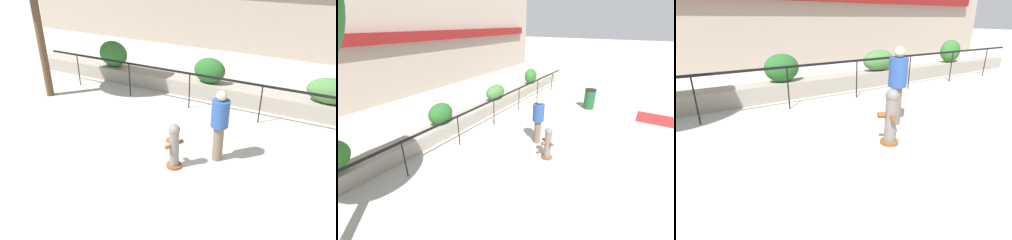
% 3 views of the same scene
% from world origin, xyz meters
% --- Properties ---
extents(planter_wall_low, '(18.00, 0.70, 0.50)m').
position_xyz_m(planter_wall_low, '(0.00, 6.00, 0.25)').
color(planter_wall_low, gray).
rests_on(planter_wall_low, ground).
extents(fence_railing_segment, '(15.00, 0.05, 1.15)m').
position_xyz_m(fence_railing_segment, '(-0.00, 4.90, 1.02)').
color(fence_railing_segment, black).
rests_on(fence_railing_segment, ground).
extents(hedge_bush_0, '(1.16, 0.62, 0.94)m').
position_xyz_m(hedge_bush_0, '(-5.68, 6.00, 0.97)').
color(hedge_bush_0, '#2D6B28').
rests_on(hedge_bush_0, planter_wall_low).
extents(hedge_bush_1, '(1.04, 0.66, 0.82)m').
position_xyz_m(hedge_bush_1, '(-1.92, 6.00, 0.91)').
color(hedge_bush_1, '#235B23').
rests_on(hedge_bush_1, planter_wall_low).
extents(hedge_bush_2, '(1.29, 0.65, 0.74)m').
position_xyz_m(hedge_bush_2, '(1.67, 6.00, 0.87)').
color(hedge_bush_2, '#427538').
rests_on(hedge_bush_2, planter_wall_low).
extents(fire_hydrant, '(0.48, 0.47, 1.08)m').
position_xyz_m(fire_hydrant, '(-1.21, 1.92, 0.55)').
color(fire_hydrant, brown).
rests_on(fire_hydrant, ground).
extents(pedestrian, '(0.57, 0.57, 1.73)m').
position_xyz_m(pedestrian, '(-0.44, 2.64, 0.99)').
color(pedestrian, brown).
rests_on(pedestrian, ground).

